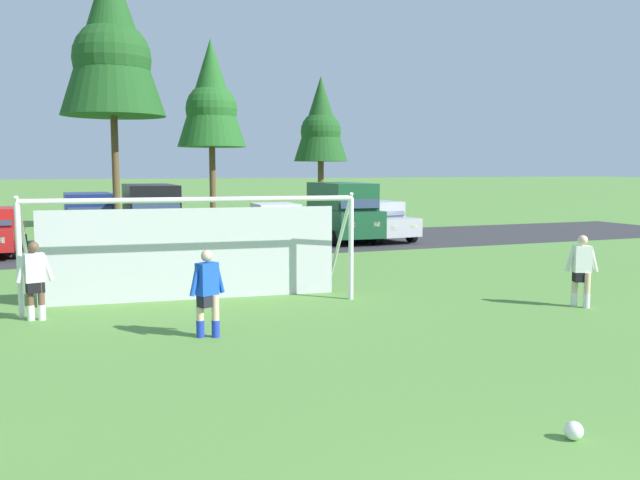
# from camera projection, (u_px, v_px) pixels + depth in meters

# --- Properties ---
(ground_plane) EXTENTS (400.00, 400.00, 0.00)m
(ground_plane) POSITION_uv_depth(u_px,v_px,m) (223.00, 284.00, 18.32)
(ground_plane) COLOR #598C3D
(parking_lot_strip) EXTENTS (52.00, 8.40, 0.01)m
(parking_lot_strip) POSITION_uv_depth(u_px,v_px,m) (170.00, 247.00, 26.84)
(parking_lot_strip) COLOR #333335
(parking_lot_strip) RESTS_ON ground
(soccer_ball) EXTENTS (0.22, 0.22, 0.22)m
(soccer_ball) POSITION_uv_depth(u_px,v_px,m) (574.00, 431.00, 7.75)
(soccer_ball) COLOR white
(soccer_ball) RESTS_ON ground
(soccer_goal) EXTENTS (7.57, 2.66, 2.57)m
(soccer_goal) POSITION_uv_depth(u_px,v_px,m) (193.00, 247.00, 15.77)
(soccer_goal) COLOR white
(soccer_goal) RESTS_ON ground
(player_midfield_center) EXTENTS (0.75, 0.32, 1.64)m
(player_midfield_center) POSITION_uv_depth(u_px,v_px,m) (35.00, 281.00, 13.82)
(player_midfield_center) COLOR brown
(player_midfield_center) RESTS_ON ground
(player_winger_left) EXTENTS (0.73, 0.38, 1.64)m
(player_winger_left) POSITION_uv_depth(u_px,v_px,m) (207.00, 294.00, 12.41)
(player_winger_left) COLOR beige
(player_winger_left) RESTS_ON ground
(player_winger_right) EXTENTS (0.69, 0.40, 1.64)m
(player_winger_right) POSITION_uv_depth(u_px,v_px,m) (581.00, 271.00, 15.15)
(player_winger_right) COLOR beige
(player_winger_right) RESTS_ON ground
(player_trailing_back) EXTENTS (0.73, 0.31, 1.64)m
(player_trailing_back) POSITION_uv_depth(u_px,v_px,m) (245.00, 260.00, 17.04)
(player_trailing_back) COLOR #936B4C
(player_trailing_back) RESTS_ON ground
(parked_car_slot_center_left) EXTENTS (2.17, 4.62, 2.16)m
(parked_car_slot_center_left) POSITION_uv_depth(u_px,v_px,m) (89.00, 220.00, 26.62)
(parked_car_slot_center_left) COLOR navy
(parked_car_slot_center_left) RESTS_ON ground
(parked_car_slot_center) EXTENTS (2.28, 4.84, 2.52)m
(parked_car_slot_center) POSITION_uv_depth(u_px,v_px,m) (151.00, 215.00, 25.71)
(parked_car_slot_center) COLOR black
(parked_car_slot_center) RESTS_ON ground
(parked_car_slot_center_right) EXTENTS (2.25, 4.31, 1.72)m
(parked_car_slot_center_right) POSITION_uv_depth(u_px,v_px,m) (276.00, 224.00, 27.22)
(parked_car_slot_center_right) COLOR silver
(parked_car_slot_center_right) RESTS_ON ground
(parked_car_slot_right) EXTENTS (2.34, 4.87, 2.52)m
(parked_car_slot_right) POSITION_uv_depth(u_px,v_px,m) (342.00, 210.00, 28.94)
(parked_car_slot_right) COLOR #194C2D
(parked_car_slot_right) RESTS_ON ground
(parked_car_slot_far_right) EXTENTS (2.29, 4.33, 1.72)m
(parked_car_slot_far_right) POSITION_uv_depth(u_px,v_px,m) (378.00, 221.00, 29.28)
(parked_car_slot_far_right) COLOR #B2B2BC
(parked_car_slot_far_right) RESTS_ON ground
(tree_mid_left) EXTENTS (5.22, 5.22, 13.92)m
(tree_mid_left) POSITION_uv_depth(u_px,v_px,m) (111.00, 40.00, 33.75)
(tree_mid_left) COLOR brown
(tree_mid_left) RESTS_ON ground
(tree_center_back) EXTENTS (3.95, 3.95, 10.54)m
(tree_center_back) POSITION_uv_depth(u_px,v_px,m) (211.00, 97.00, 38.56)
(tree_center_back) COLOR brown
(tree_center_back) RESTS_ON ground
(tree_mid_right) EXTENTS (3.21, 3.21, 8.57)m
(tree_mid_right) POSITION_uv_depth(u_px,v_px,m) (321.00, 122.00, 39.80)
(tree_mid_right) COLOR brown
(tree_mid_right) RESTS_ON ground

